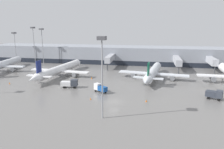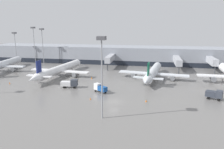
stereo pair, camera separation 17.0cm
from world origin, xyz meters
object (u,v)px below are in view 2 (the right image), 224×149
at_px(parked_jet_0, 60,69).
at_px(apron_light_mast_4, 102,55).
at_px(apron_light_mast_1, 15,39).
at_px(traffic_cone_0, 92,78).
at_px(parked_jet_2, 153,72).
at_px(parked_jet_3, 1,65).
at_px(service_truck_1, 100,88).
at_px(service_truck_2, 70,83).
at_px(traffic_cone_1, 90,99).
at_px(apron_light_mast_3, 34,35).
at_px(service_truck_0, 214,94).
at_px(traffic_cone_3, 146,101).
at_px(apron_light_mast_5, 42,36).
at_px(traffic_cone_2, 10,83).

relative_size(parked_jet_0, apron_light_mast_4, 2.17).
height_order(apron_light_mast_1, apron_light_mast_4, apron_light_mast_4).
distance_m(traffic_cone_0, apron_light_mast_4, 39.65).
height_order(parked_jet_0, parked_jet_2, parked_jet_0).
relative_size(parked_jet_3, traffic_cone_0, 48.79).
bearing_deg(service_truck_1, service_truck_2, 18.20).
distance_m(service_truck_1, service_truck_2, 11.63).
distance_m(parked_jet_0, traffic_cone_0, 14.68).
xyz_separation_m(service_truck_2, traffic_cone_1, (10.00, -10.23, -1.26)).
relative_size(parked_jet_0, apron_light_mast_3, 2.05).
xyz_separation_m(parked_jet_0, service_truck_0, (54.89, -19.40, -1.06)).
relative_size(traffic_cone_3, apron_light_mast_3, 0.03).
relative_size(apron_light_mast_1, apron_light_mast_5, 0.89).
distance_m(service_truck_0, apron_light_mast_3, 89.40).
distance_m(parked_jet_3, traffic_cone_3, 71.00).
relative_size(parked_jet_3, apron_light_mast_4, 2.06).
height_order(parked_jet_0, service_truck_1, parked_jet_0).
distance_m(service_truck_0, traffic_cone_0, 43.99).
relative_size(parked_jet_3, apron_light_mast_1, 2.27).
distance_m(parked_jet_3, service_truck_2, 43.89).
height_order(parked_jet_3, service_truck_2, parked_jet_3).
relative_size(traffic_cone_2, traffic_cone_3, 1.23).
bearing_deg(service_truck_2, parked_jet_3, 148.07).
height_order(traffic_cone_1, apron_light_mast_3, apron_light_mast_3).
xyz_separation_m(parked_jet_2, apron_light_mast_3, (-60.93, 20.32, 12.67)).
relative_size(traffic_cone_1, apron_light_mast_1, 0.03).
bearing_deg(apron_light_mast_4, apron_light_mast_5, 126.88).
height_order(parked_jet_3, service_truck_0, parked_jet_3).
height_order(service_truck_0, service_truck_2, service_truck_2).
bearing_deg(service_truck_1, traffic_cone_3, -168.19).
bearing_deg(apron_light_mast_1, parked_jet_0, -33.65).
bearing_deg(traffic_cone_1, service_truck_2, 134.37).
bearing_deg(traffic_cone_1, parked_jet_3, 149.65).
bearing_deg(traffic_cone_0, parked_jet_2, 10.08).
relative_size(parked_jet_3, apron_light_mast_5, 2.03).
bearing_deg(service_truck_1, parked_jet_3, 10.88).
relative_size(service_truck_2, traffic_cone_1, 10.12).
xyz_separation_m(service_truck_1, apron_light_mast_5, (-41.22, 42.99, 13.24)).
bearing_deg(apron_light_mast_3, apron_light_mast_4, -50.08).
xyz_separation_m(parked_jet_2, traffic_cone_3, (-1.72, -26.61, -2.27)).
bearing_deg(traffic_cone_2, apron_light_mast_3, 106.11).
bearing_deg(traffic_cone_1, parked_jet_0, 128.29).
xyz_separation_m(apron_light_mast_1, apron_light_mast_3, (11.73, -1.24, 1.92)).
bearing_deg(apron_light_mast_1, service_truck_0, -25.39).
distance_m(service_truck_2, traffic_cone_3, 27.19).
bearing_deg(traffic_cone_3, parked_jet_2, 86.30).
xyz_separation_m(service_truck_2, apron_light_mast_3, (-33.65, 37.71, 13.70)).
bearing_deg(traffic_cone_3, apron_light_mast_1, 145.82).
xyz_separation_m(parked_jet_2, parked_jet_3, (-66.90, 1.44, 0.36)).
xyz_separation_m(service_truck_0, traffic_cone_2, (-67.33, 4.23, -1.19)).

